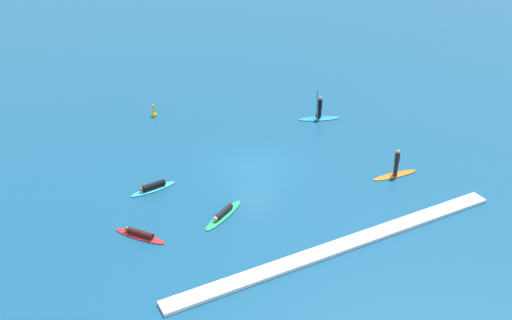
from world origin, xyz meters
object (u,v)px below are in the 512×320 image
Objects in this scene: surfer_on_red_board at (140,234)px; surfer_on_green_board at (223,214)px; surfer_on_teal_board at (153,187)px; surfer_on_orange_board at (396,169)px; marker_buoy at (154,114)px; surfer_on_blue_board at (319,114)px.

surfer_on_green_board is at bearing -131.30° from surfer_on_red_board.
surfer_on_green_board is (2.41, -4.30, -0.04)m from surfer_on_teal_board.
surfer_on_red_board is 0.95× the size of surfer_on_teal_board.
surfer_on_teal_board is (-13.27, 5.26, -0.29)m from surfer_on_orange_board.
marker_buoy reaches higher than surfer_on_green_board.
surfer_on_blue_board reaches higher than surfer_on_orange_board.
surfer_on_orange_board is at bearing 107.50° from surfer_on_blue_board.
marker_buoy is (5.48, 13.64, 0.04)m from surfer_on_red_board.
surfer_on_orange_board reaches higher than surfer_on_red_board.
surfer_on_red_board is 4.51m from surfer_on_green_board.
surfer_on_blue_board is at bearing -30.26° from marker_buoy.
surfer_on_red_board is 4.51m from surfer_on_teal_board.
surfer_on_orange_board is 3.04× the size of marker_buoy.
surfer_on_red_board is at bearing -111.90° from marker_buoy.
surfer_on_red_board is 0.87× the size of surfer_on_orange_board.
surfer_on_teal_board is 0.91× the size of surfer_on_green_board.
surfer_on_red_board is 0.86× the size of surfer_on_green_board.
marker_buoy is at bearing -59.38° from surfer_on_red_board.
marker_buoy is (-9.87, 14.90, -0.27)m from surfer_on_orange_board.
surfer_on_green_board is at bearing -94.05° from marker_buoy.
surfer_on_blue_board is 3.05× the size of marker_buoy.
marker_buoy is at bearing -125.59° from surfer_on_green_board.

